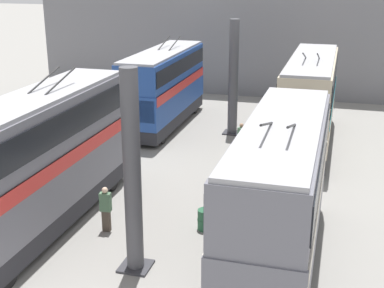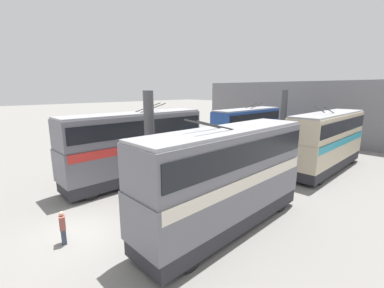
{
  "view_description": "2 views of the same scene",
  "coord_description": "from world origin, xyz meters",
  "px_view_note": "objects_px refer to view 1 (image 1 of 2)",
  "views": [
    {
      "loc": [
        -10.27,
        -6.08,
        9.56
      ],
      "look_at": [
        12.86,
        0.48,
        1.55
      ],
      "focal_mm": 50.0,
      "sensor_mm": 36.0,
      "label": 1
    },
    {
      "loc": [
        -3.84,
        -11.8,
        6.8
      ],
      "look_at": [
        8.47,
        0.93,
        3.02
      ],
      "focal_mm": 24.0,
      "sensor_mm": 36.0,
      "label": 2
    }
  ],
  "objects_px": {
    "bus_left_near": "(280,189)",
    "bus_right_mid": "(163,84)",
    "person_by_right_row": "(106,208)",
    "bus_right_near": "(39,155)",
    "bus_left_far": "(310,96)",
    "person_by_left_row": "(213,234)",
    "person_aisle_midway": "(241,137)",
    "oil_drum": "(205,220)"
  },
  "relations": [
    {
      "from": "person_by_left_row",
      "to": "oil_drum",
      "type": "distance_m",
      "value": 2.06
    },
    {
      "from": "bus_right_mid",
      "to": "person_by_right_row",
      "type": "bearing_deg",
      "value": -170.06
    },
    {
      "from": "bus_right_mid",
      "to": "bus_left_near",
      "type": "bearing_deg",
      "value": -148.98
    },
    {
      "from": "bus_left_near",
      "to": "person_by_left_row",
      "type": "xyz_separation_m",
      "value": [
        0.1,
        2.19,
        -2.0
      ]
    },
    {
      "from": "bus_left_near",
      "to": "bus_left_far",
      "type": "height_order",
      "value": "bus_left_near"
    },
    {
      "from": "bus_left_far",
      "to": "person_aisle_midway",
      "type": "bearing_deg",
      "value": 127.37
    },
    {
      "from": "person_by_left_row",
      "to": "bus_right_near",
      "type": "bearing_deg",
      "value": 12.35
    },
    {
      "from": "bus_left_near",
      "to": "person_aisle_midway",
      "type": "bearing_deg",
      "value": 16.72
    },
    {
      "from": "person_by_left_row",
      "to": "person_aisle_midway",
      "type": "bearing_deg",
      "value": -67.85
    },
    {
      "from": "bus_left_near",
      "to": "bus_right_mid",
      "type": "height_order",
      "value": "bus_left_near"
    },
    {
      "from": "bus_right_near",
      "to": "oil_drum",
      "type": "relative_size",
      "value": 13.6
    },
    {
      "from": "bus_left_near",
      "to": "person_by_right_row",
      "type": "bearing_deg",
      "value": 82.73
    },
    {
      "from": "bus_left_far",
      "to": "bus_right_near",
      "type": "distance_m",
      "value": 15.75
    },
    {
      "from": "bus_left_far",
      "to": "bus_right_near",
      "type": "relative_size",
      "value": 0.99
    },
    {
      "from": "bus_left_far",
      "to": "bus_right_mid",
      "type": "relative_size",
      "value": 1.1
    },
    {
      "from": "person_aisle_midway",
      "to": "bus_left_far",
      "type": "bearing_deg",
      "value": -119.61
    },
    {
      "from": "person_by_right_row",
      "to": "oil_drum",
      "type": "relative_size",
      "value": 2.21
    },
    {
      "from": "bus_left_far",
      "to": "person_by_left_row",
      "type": "distance_m",
      "value": 13.72
    },
    {
      "from": "bus_right_mid",
      "to": "person_by_right_row",
      "type": "xyz_separation_m",
      "value": [
        -14.13,
        -2.47,
        -1.72
      ]
    },
    {
      "from": "bus_right_near",
      "to": "oil_drum",
      "type": "distance_m",
      "value": 6.68
    },
    {
      "from": "bus_left_near",
      "to": "person_by_right_row",
      "type": "distance_m",
      "value": 6.84
    },
    {
      "from": "person_by_right_row",
      "to": "person_by_left_row",
      "type": "distance_m",
      "value": 4.39
    },
    {
      "from": "bus_left_far",
      "to": "person_by_left_row",
      "type": "relative_size",
      "value": 6.84
    },
    {
      "from": "bus_left_near",
      "to": "oil_drum",
      "type": "height_order",
      "value": "bus_left_near"
    },
    {
      "from": "bus_left_near",
      "to": "person_by_right_row",
      "type": "xyz_separation_m",
      "value": [
        0.83,
        6.52,
        -1.89
      ]
    },
    {
      "from": "bus_left_far",
      "to": "person_aisle_midway",
      "type": "relative_size",
      "value": 6.52
    },
    {
      "from": "bus_left_far",
      "to": "oil_drum",
      "type": "xyz_separation_m",
      "value": [
        -11.54,
        2.96,
        -2.39
      ]
    },
    {
      "from": "person_aisle_midway",
      "to": "bus_right_near",
      "type": "bearing_deg",
      "value": 84.35
    },
    {
      "from": "person_by_right_row",
      "to": "person_by_left_row",
      "type": "xyz_separation_m",
      "value": [
        -0.73,
        -4.33,
        -0.12
      ]
    },
    {
      "from": "bus_left_far",
      "to": "oil_drum",
      "type": "height_order",
      "value": "bus_left_far"
    },
    {
      "from": "bus_left_near",
      "to": "person_aisle_midway",
      "type": "distance_m",
      "value": 11.64
    },
    {
      "from": "bus_right_near",
      "to": "bus_right_mid",
      "type": "distance_m",
      "value": 14.38
    },
    {
      "from": "oil_drum",
      "to": "bus_right_mid",
      "type": "bearing_deg",
      "value": 24.91
    },
    {
      "from": "bus_left_near",
      "to": "bus_right_mid",
      "type": "bearing_deg",
      "value": 31.02
    },
    {
      "from": "bus_right_near",
      "to": "person_by_left_row",
      "type": "xyz_separation_m",
      "value": [
        -0.47,
        -6.8,
        -2.09
      ]
    },
    {
      "from": "bus_right_near",
      "to": "bus_left_near",
      "type": "bearing_deg",
      "value": -93.67
    },
    {
      "from": "bus_left_far",
      "to": "person_by_right_row",
      "type": "distance_m",
      "value": 14.38
    },
    {
      "from": "bus_right_near",
      "to": "person_by_right_row",
      "type": "relative_size",
      "value": 6.15
    },
    {
      "from": "bus_right_mid",
      "to": "person_aisle_midway",
      "type": "height_order",
      "value": "bus_right_mid"
    },
    {
      "from": "bus_left_far",
      "to": "person_by_right_row",
      "type": "bearing_deg",
      "value": 152.79
    },
    {
      "from": "person_aisle_midway",
      "to": "person_by_right_row",
      "type": "relative_size",
      "value": 0.94
    },
    {
      "from": "bus_left_near",
      "to": "bus_right_near",
      "type": "relative_size",
      "value": 0.92
    }
  ]
}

